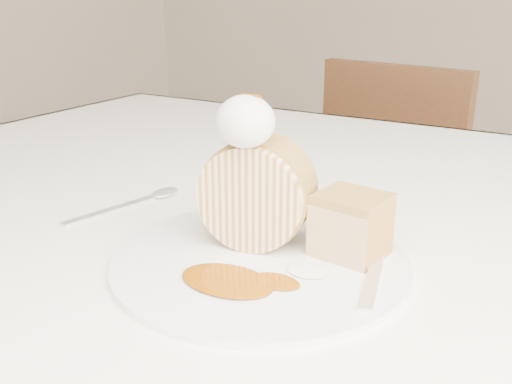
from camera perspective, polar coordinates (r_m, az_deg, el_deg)
The scene contains 10 objects.
table at distance 0.73m, azimuth 7.66°, elevation -7.16°, with size 1.40×0.90×0.75m.
chair_far at distance 1.60m, azimuth 14.48°, elevation -0.07°, with size 0.45×0.45×0.82m.
plate at distance 0.52m, azimuth 0.40°, elevation -6.86°, with size 0.27×0.27×0.01m, color white.
roulade_slice at distance 0.53m, azimuth 0.05°, elevation -0.10°, with size 0.10×0.10×0.05m, color beige.
cake_chunk at distance 0.52m, azimuth 9.44°, elevation -3.65°, with size 0.06×0.05×0.05m, color #B68C44.
whipped_cream at distance 0.49m, azimuth -1.08°, elevation 7.06°, with size 0.05×0.05×0.05m, color white.
caramel_drizzle at distance 0.49m, azimuth -0.85°, elevation 10.13°, with size 0.03×0.02×0.01m, color #874205.
caramel_pool at distance 0.48m, azimuth -2.91°, elevation -8.79°, with size 0.08×0.05×0.00m, color #874205, non-canonical shape.
fork at distance 0.49m, azimuth 11.65°, elevation -8.22°, with size 0.02×0.16×0.00m, color silver.
spoon at distance 0.66m, azimuth -14.36°, elevation -1.81°, with size 0.02×0.14×0.00m, color silver.
Camera 1 is at (0.24, -0.41, 0.99)m, focal length 40.00 mm.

